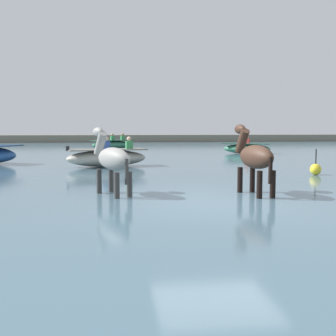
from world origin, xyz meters
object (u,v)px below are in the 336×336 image
object	(u,v)px
horse_lead_grey	(112,161)
horse_trailing_dark_bay	(255,159)
boat_distant_west	(112,145)
boat_mid_outer	(247,148)
channel_buoy	(316,169)
boat_near_port	(107,158)

from	to	relation	value
horse_lead_grey	horse_trailing_dark_bay	distance (m)	3.21
boat_distant_west	boat_mid_outer	bearing A→B (deg)	-37.31
boat_mid_outer	boat_distant_west	distance (m)	9.73
boat_distant_west	channel_buoy	bearing A→B (deg)	-69.73
horse_lead_grey	channel_buoy	bearing A→B (deg)	27.85
channel_buoy	boat_mid_outer	bearing A→B (deg)	83.51
horse_trailing_dark_bay	boat_near_port	distance (m)	8.46
boat_mid_outer	horse_lead_grey	bearing A→B (deg)	-117.53
channel_buoy	horse_lead_grey	bearing A→B (deg)	-152.15
boat_mid_outer	boat_near_port	bearing A→B (deg)	-136.49
horse_trailing_dark_bay	boat_near_port	world-z (taller)	horse_trailing_dark_bay
boat_near_port	channel_buoy	size ratio (longest dim) A/B	4.02
horse_trailing_dark_bay	horse_lead_grey	bearing A→B (deg)	173.29
boat_mid_outer	channel_buoy	distance (m)	11.58
horse_lead_grey	boat_mid_outer	size ratio (longest dim) A/B	0.64
horse_lead_grey	boat_near_port	size ratio (longest dim) A/B	0.55
horse_lead_grey	boat_distant_west	xyz separation A→B (m)	(0.04, 20.83, -0.44)
channel_buoy	boat_distant_west	bearing A→B (deg)	110.27
horse_trailing_dark_bay	boat_mid_outer	size ratio (longest dim) A/B	0.67
channel_buoy	boat_near_port	bearing A→B (deg)	149.28
horse_lead_grey	channel_buoy	xyz separation A→B (m)	(6.47, 3.42, -0.59)
horse_lead_grey	channel_buoy	world-z (taller)	horse_lead_grey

